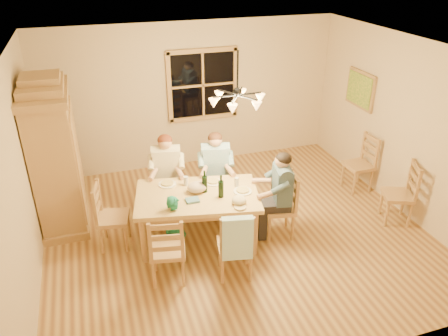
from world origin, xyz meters
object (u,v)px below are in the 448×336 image
object	(u,v)px
child	(176,228)
chair_far_right	(216,192)
dining_table	(197,201)
chair_end_left	(115,227)
adult_slate_man	(281,185)
wine_bottle_a	(205,181)
wine_bottle_b	(221,186)
armoire	(56,158)
chair_near_left	(168,259)
chair_end_right	(279,217)
chair_far_left	(169,195)
chandelier	(237,99)
adult_plaid_man	(215,162)
adult_woman	(166,165)
chair_spare_front	(396,204)
chair_near_right	(235,255)
chair_spare_back	(357,173)

from	to	relation	value
child	chair_far_right	bearing A→B (deg)	28.86
dining_table	chair_end_left	bearing A→B (deg)	168.56
adult_slate_man	wine_bottle_a	size ratio (longest dim) A/B	2.65
child	wine_bottle_b	bearing A→B (deg)	-9.37
armoire	chair_near_left	size ratio (longest dim) A/B	2.32
armoire	chair_near_left	distance (m)	2.38
dining_table	chair_end_right	distance (m)	1.24
dining_table	chair_far_left	bearing A→B (deg)	106.46
chandelier	chair_near_left	bearing A→B (deg)	-147.66
adult_plaid_man	wine_bottle_a	size ratio (longest dim) A/B	2.65
armoire	chair_end_right	size ratio (longest dim) A/B	2.32
chair_near_left	wine_bottle_a	distance (m)	1.19
chair_end_right	wine_bottle_b	size ratio (longest dim) A/B	3.00
chandelier	adult_slate_man	world-z (taller)	chandelier
chair_near_left	adult_woman	size ratio (longest dim) A/B	1.13
chair_far_left	armoire	bearing A→B (deg)	0.95
chair_far_left	chair_spare_front	xyz separation A→B (m)	(3.29, -1.33, 0.00)
chair_near_right	chair_spare_back	size ratio (longest dim) A/B	1.00
adult_slate_man	child	size ratio (longest dim) A/B	0.92
adult_woman	chair_spare_back	world-z (taller)	adult_woman
adult_plaid_man	chair_spare_back	bearing A→B (deg)	-171.33
chair_near_right	child	world-z (taller)	chair_near_right
wine_bottle_b	wine_bottle_a	bearing A→B (deg)	131.59
armoire	chair_near_left	bearing A→B (deg)	-56.02
chandelier	chair_spare_back	world-z (taller)	chandelier
adult_plaid_man	wine_bottle_a	distance (m)	0.78
chair_far_left	chair_far_right	bearing A→B (deg)	180.00
chair_near_right	chair_spare_back	world-z (taller)	same
chair_end_right	chair_near_right	bearing A→B (deg)	136.74
chair_near_left	adult_plaid_man	world-z (taller)	adult_plaid_man
adult_plaid_man	chandelier	bearing A→B (deg)	109.46
chair_far_right	adult_woman	xyz separation A→B (m)	(-0.74, 0.15, 0.54)
adult_slate_man	chair_spare_front	bearing A→B (deg)	-85.40
chandelier	chair_end_left	world-z (taller)	chandelier
adult_slate_man	wine_bottle_a	world-z (taller)	adult_slate_man
adult_plaid_man	chair_end_left	bearing A→B (deg)	27.98
dining_table	chair_end_right	size ratio (longest dim) A/B	1.90
chair_far_left	chair_end_left	xyz separation A→B (m)	(-0.90, -0.64, 0.00)
chair_end_left	chair_end_right	bearing A→B (deg)	90.00
chair_near_right	wine_bottle_a	distance (m)	1.11
adult_slate_man	wine_bottle_b	distance (m)	0.87
armoire	chair_near_right	size ratio (longest dim) A/B	2.32
armoire	chair_near_left	xyz separation A→B (m)	(1.26, -1.87, -0.75)
dining_table	chair_spare_back	distance (m)	3.11
wine_bottle_a	chair_spare_front	bearing A→B (deg)	-9.71
chandelier	wine_bottle_a	world-z (taller)	chandelier
armoire	chair_spare_back	world-z (taller)	armoire
chandelier	adult_plaid_man	xyz separation A→B (m)	(-0.10, 0.69, -1.24)
armoire	chair_far_right	bearing A→B (deg)	-10.80
chair_near_left	adult_plaid_man	distance (m)	1.86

